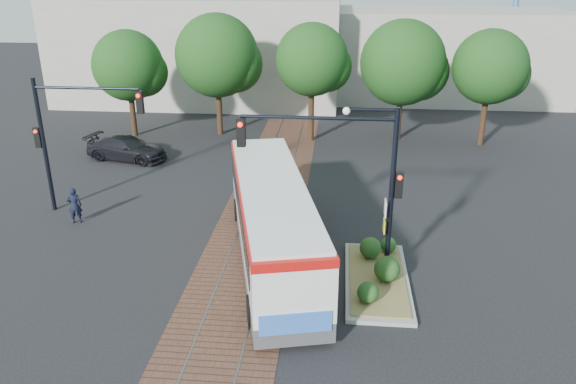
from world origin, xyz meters
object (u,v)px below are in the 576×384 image
at_px(traffic_island, 378,273).
at_px(signal_pole_main, 355,168).
at_px(city_bus, 272,216).
at_px(parked_car, 127,148).
at_px(officer, 75,205).
at_px(signal_pole_left, 66,128).

relative_size(traffic_island, signal_pole_main, 0.87).
xyz_separation_m(traffic_island, signal_pole_main, (-0.96, 0.09, 3.83)).
relative_size(city_bus, traffic_island, 2.24).
xyz_separation_m(traffic_island, parked_car, (-13.55, 12.09, 0.34)).
relative_size(officer, parked_car, 0.34).
bearing_deg(officer, parked_car, -103.94).
relative_size(city_bus, parked_car, 2.51).
distance_m(traffic_island, signal_pole_left, 14.50).
bearing_deg(signal_pole_left, city_bus, -20.69).
bearing_deg(signal_pole_main, traffic_island, -5.36).
height_order(signal_pole_main, signal_pole_left, signal_pole_main).
relative_size(traffic_island, parked_car, 1.12).
bearing_deg(city_bus, officer, 152.13).
relative_size(city_bus, officer, 7.27).
bearing_deg(signal_pole_left, officer, -68.52).
height_order(officer, parked_car, officer).
xyz_separation_m(signal_pole_left, parked_car, (-0.36, 7.20, -3.19)).
distance_m(signal_pole_main, parked_car, 17.74).
xyz_separation_m(traffic_island, signal_pole_left, (-13.19, 4.89, 3.54)).
bearing_deg(parked_car, officer, -161.59).
bearing_deg(city_bus, traffic_island, -32.95).
bearing_deg(traffic_island, signal_pole_left, 159.64).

